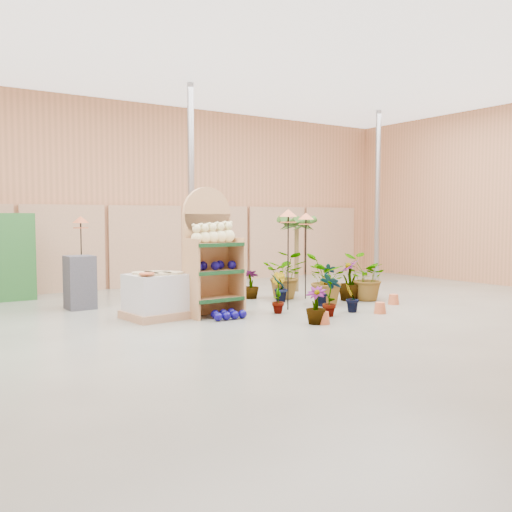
# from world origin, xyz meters

# --- Properties ---
(room) EXTENTS (15.20, 12.10, 4.70)m
(room) POSITION_xyz_m (0.00, 0.91, 2.21)
(room) COLOR slate
(room) RESTS_ON ground
(display_shelf) EXTENTS (0.96, 0.62, 2.25)m
(display_shelf) POSITION_xyz_m (-0.70, 1.45, 1.03)
(display_shelf) COLOR #A87A4F
(display_shelf) RESTS_ON ground
(teddy_bears) EXTENTS (0.84, 0.23, 0.37)m
(teddy_bears) POSITION_xyz_m (-0.67, 1.35, 1.42)
(teddy_bears) COLOR #F1E7A4
(teddy_bears) RESTS_ON display_shelf
(gazing_balls_shelf) EXTENTS (0.83, 0.28, 0.16)m
(gazing_balls_shelf) POSITION_xyz_m (-0.70, 1.32, 0.88)
(gazing_balls_shelf) COLOR #0B065E
(gazing_balls_shelf) RESTS_ON display_shelf
(gazing_balls_floor) EXTENTS (0.63, 0.39, 0.15)m
(gazing_balls_floor) POSITION_xyz_m (-0.65, 0.95, 0.07)
(gazing_balls_floor) COLOR #0B065E
(gazing_balls_floor) RESTS_ON ground
(pallet_stack) EXTENTS (1.16, 1.00, 0.79)m
(pallet_stack) POSITION_xyz_m (-1.59, 1.68, 0.38)
(pallet_stack) COLOR #9B7355
(pallet_stack) RESTS_ON ground
(charcoal_planters) EXTENTS (0.50, 0.50, 1.00)m
(charcoal_planters) POSITION_xyz_m (-2.40, 3.40, 0.50)
(charcoal_planters) COLOR #2D2E34
(charcoal_planters) RESTS_ON ground
(offer_sign) EXTENTS (0.50, 0.08, 2.20)m
(offer_sign) POSITION_xyz_m (0.10, 2.98, 1.57)
(offer_sign) COLOR gray
(offer_sign) RESTS_ON ground
(bird_table_front) EXTENTS (0.34, 0.34, 1.87)m
(bird_table_front) POSITION_xyz_m (0.78, 1.15, 1.73)
(bird_table_front) COLOR black
(bird_table_front) RESTS_ON ground
(bird_table_right) EXTENTS (0.34, 0.34, 1.81)m
(bird_table_right) POSITION_xyz_m (1.95, 2.08, 1.68)
(bird_table_right) COLOR black
(bird_table_right) RESTS_ON ground
(bird_table_back) EXTENTS (0.34, 0.34, 1.74)m
(bird_table_back) POSITION_xyz_m (-2.06, 4.42, 1.61)
(bird_table_back) COLOR black
(bird_table_back) RESTS_ON ground
(palm) EXTENTS (0.70, 0.70, 1.84)m
(palm) POSITION_xyz_m (2.51, 3.11, 1.58)
(palm) COLOR brown
(palm) RESTS_ON ground
(potted_plant_0) EXTENTS (0.39, 0.45, 0.71)m
(potted_plant_0) POSITION_xyz_m (0.39, 0.91, 0.36)
(potted_plant_0) COLOR #274B16
(potted_plant_0) RESTS_ON ground
(potted_plant_1) EXTENTS (0.38, 0.40, 0.59)m
(potted_plant_1) POSITION_xyz_m (1.61, 1.07, 0.29)
(potted_plant_1) COLOR #274B16
(potted_plant_1) RESTS_ON ground
(potted_plant_2) EXTENTS (1.20, 1.20, 1.01)m
(potted_plant_2) POSITION_xyz_m (1.72, 1.14, 0.51)
(potted_plant_2) COLOR #274B16
(potted_plant_2) RESTS_ON ground
(potted_plant_3) EXTENTS (0.65, 0.65, 0.84)m
(potted_plant_3) POSITION_xyz_m (2.54, 1.38, 0.42)
(potted_plant_3) COLOR #274B16
(potted_plant_3) RESTS_ON ground
(potted_plant_4) EXTENTS (0.43, 0.42, 0.68)m
(potted_plant_4) POSITION_xyz_m (2.94, 2.49, 0.34)
(potted_plant_4) COLOR #274B16
(potted_plant_4) RESTS_ON ground
(potted_plant_5) EXTENTS (0.36, 0.40, 0.60)m
(potted_plant_5) POSITION_xyz_m (1.22, 2.02, 0.30)
(potted_plant_5) COLOR #274B16
(potted_plant_5) RESTS_ON ground
(potted_plant_6) EXTENTS (1.19, 1.20, 1.01)m
(potted_plant_6) POSITION_xyz_m (1.61, 2.32, 0.51)
(potted_plant_6) COLOR #274B16
(potted_plant_6) RESTS_ON ground
(potted_plant_7) EXTENTS (0.47, 0.47, 0.60)m
(potted_plant_7) POSITION_xyz_m (0.30, -0.23, 0.30)
(potted_plant_7) COLOR #274B16
(potted_plant_7) RESTS_ON ground
(potted_plant_8) EXTENTS (0.34, 0.45, 0.76)m
(potted_plant_8) POSITION_xyz_m (0.95, 0.16, 0.38)
(potted_plant_8) COLOR #274B16
(potted_plant_8) RESTS_ON ground
(potted_plant_9) EXTENTS (0.36, 0.33, 0.52)m
(potted_plant_9) POSITION_xyz_m (1.56, 0.27, 0.26)
(potted_plant_9) COLOR #274B16
(potted_plant_9) RESTS_ON ground
(potted_plant_10) EXTENTS (1.10, 1.04, 0.97)m
(potted_plant_10) POSITION_xyz_m (2.79, 1.17, 0.48)
(potted_plant_10) COLOR #274B16
(potted_plant_10) RESTS_ON ground
(potted_plant_11) EXTENTS (0.48, 0.48, 0.61)m
(potted_plant_11) POSITION_xyz_m (0.99, 2.73, 0.31)
(potted_plant_11) COLOR #274B16
(potted_plant_11) RESTS_ON ground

